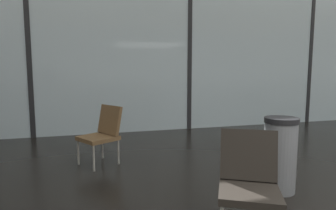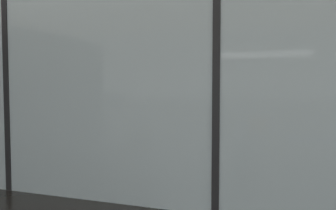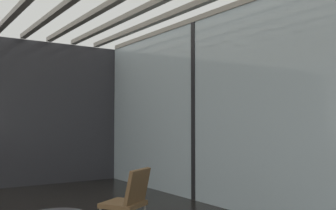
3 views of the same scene
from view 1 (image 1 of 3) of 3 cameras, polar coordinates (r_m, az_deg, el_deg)
name	(u,v)px [view 1 (image 1 of 3)]	position (r m, az deg, el deg)	size (l,w,h in m)	color
glass_curtain_wall	(189,59)	(6.75, 4.35, 9.44)	(14.00, 0.08, 3.39)	silver
window_mullion_0	(29,57)	(6.46, -26.68, 8.89)	(0.10, 0.12, 3.39)	black
window_mullion_1	(189,59)	(6.75, 4.35, 9.44)	(0.10, 0.12, 3.39)	black
window_mullion_2	(309,61)	(8.60, 27.08, 8.13)	(0.10, 0.12, 3.39)	black
parked_airplane	(142,60)	(12.78, -5.30, 9.20)	(13.92, 3.88, 3.88)	silver
lounge_chair_2	(103,131)	(4.28, -13.27, -5.24)	(0.70, 0.68, 0.87)	brown
lounge_chair_3	(249,177)	(2.49, 16.32, -14.08)	(0.67, 0.69, 0.87)	#28231E
trash_bin	(280,154)	(3.46, 22.09, -9.41)	(0.38, 0.38, 0.86)	slate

